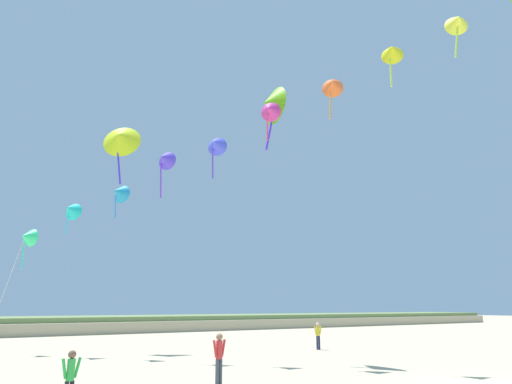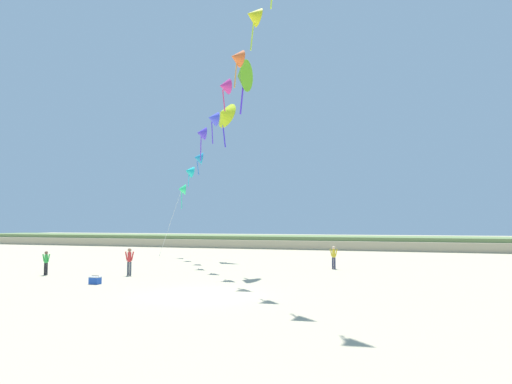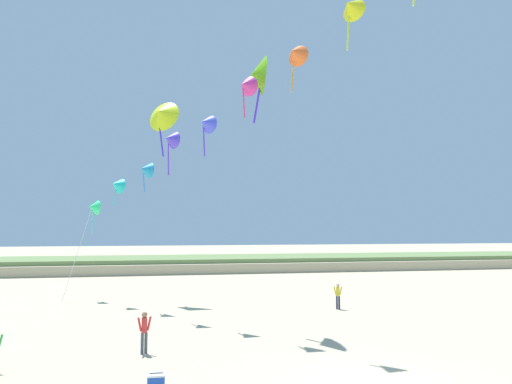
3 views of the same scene
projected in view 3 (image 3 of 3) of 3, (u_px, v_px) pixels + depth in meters
name	position (u px, v px, depth m)	size (l,w,h in m)	color
dune_ridge	(226.00, 263.00, 57.20)	(120.00, 11.94, 1.61)	tan
person_near_left	(144.00, 329.00, 19.08)	(0.61, 0.24, 1.73)	#474C56
person_mid_center	(338.00, 294.00, 29.44)	(0.58, 0.23, 1.66)	#282D4C
kite_banner_string	(226.00, 104.00, 25.50)	(19.92, 23.40, 17.81)	#32EC8A
large_kite_low_lead	(161.00, 114.00, 34.85)	(3.07, 2.79, 4.66)	#D8EE1E
large_kite_mid_trail	(257.00, 75.00, 26.08)	(1.03, 2.32, 3.94)	#6CC116
beach_cooler	(156.00, 380.00, 15.09)	(0.58, 0.41, 0.46)	blue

